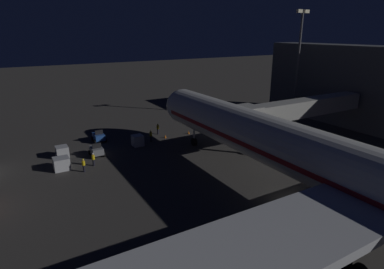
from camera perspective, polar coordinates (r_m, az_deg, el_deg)
ground_plane at (r=35.05m, az=17.30°, el=-11.28°), size 320.00×320.00×0.00m
jet_bridge at (r=50.24m, az=17.67°, el=4.28°), size 24.78×3.40×7.04m
apron_floodlight_mast at (r=65.74m, az=18.43°, el=12.72°), size 2.90×0.50×20.43m
baggage_tug_lead at (r=52.57m, az=-16.29°, el=-0.37°), size 1.86×2.45×1.95m
baggage_tug_spare at (r=46.57m, az=-16.66°, el=-2.76°), size 1.86×2.36×1.95m
baggage_container_near_belt at (r=49.28m, az=-9.67°, el=-1.06°), size 1.56×1.57×1.64m
baggage_container_mid_row at (r=47.72m, az=-22.15°, el=-2.87°), size 1.59×1.79×1.54m
baggage_container_far_row at (r=43.52m, az=-22.25°, el=-4.84°), size 1.88×1.79×1.57m
ground_crew_near_nose_gear at (r=43.24m, az=-17.20°, el=-4.15°), size 0.40×0.40×1.76m
ground_crew_by_belt_loader at (r=54.20m, az=-6.11°, el=1.08°), size 0.40×0.40×1.85m
ground_crew_marshaller_fwd at (r=50.66m, az=-7.35°, el=-0.17°), size 0.40×0.40×1.86m
ground_crew_under_port_wing at (r=41.75m, az=-18.78°, el=-5.12°), size 0.40×0.40×1.75m
traffic_cone_nose_port at (r=54.37m, az=-0.62°, el=0.41°), size 0.36×0.36×0.55m
traffic_cone_nose_starboard at (r=52.42m, az=-4.79°, el=-0.32°), size 0.36×0.36×0.55m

